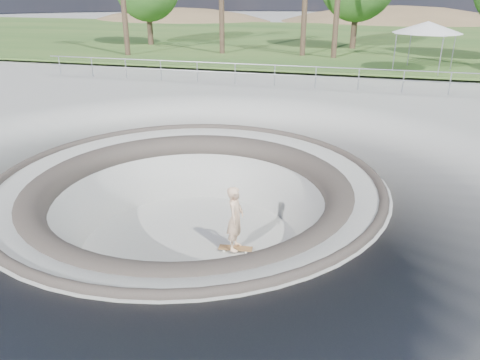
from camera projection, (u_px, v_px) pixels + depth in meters
The scene contains 8 objects.
ground at pixel (189, 180), 12.40m from camera, with size 180.00×180.00×0.00m, color #A6A5A0.
skate_bowl at pixel (192, 240), 13.10m from camera, with size 14.00×14.00×4.10m.
grass_strip at pixel (320, 39), 42.64m from camera, with size 180.00×36.00×0.12m.
distant_hills at pixel (360, 76), 65.22m from camera, with size 103.20×45.00×28.60m.
safety_railing at pixel (275, 75), 22.83m from camera, with size 25.00×0.06×1.03m.
skateboard at pixel (236, 248), 12.67m from camera, with size 0.93×0.36×0.09m.
skater at pixel (235, 218), 12.31m from camera, with size 0.66×0.43×1.80m, color beige.
canopy_white at pixel (428, 27), 25.72m from camera, with size 4.86×4.86×2.65m.
Camera 1 is at (4.22, -10.72, 4.78)m, focal length 35.00 mm.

